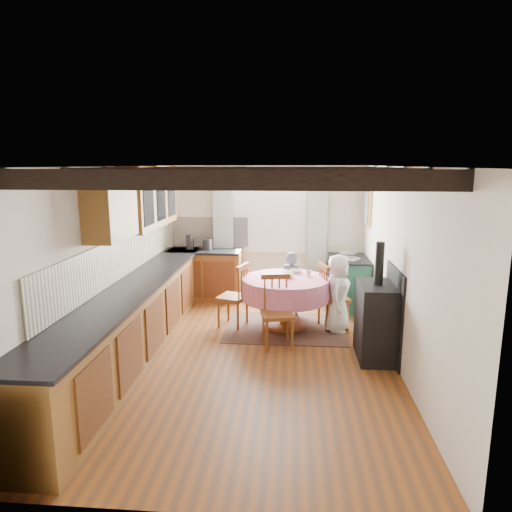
# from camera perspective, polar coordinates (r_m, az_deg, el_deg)

# --- Properties ---
(floor) EXTENTS (3.60, 5.50, 0.00)m
(floor) POSITION_cam_1_polar(r_m,az_deg,el_deg) (6.04, -0.62, -12.29)
(floor) COLOR brown
(floor) RESTS_ON ground
(ceiling) EXTENTS (3.60, 5.50, 0.00)m
(ceiling) POSITION_cam_1_polar(r_m,az_deg,el_deg) (5.53, -0.67, 11.13)
(ceiling) COLOR white
(ceiling) RESTS_ON ground
(wall_back) EXTENTS (3.60, 0.00, 2.40)m
(wall_back) POSITION_cam_1_polar(r_m,az_deg,el_deg) (8.36, 1.06, 2.98)
(wall_back) COLOR silver
(wall_back) RESTS_ON ground
(wall_front) EXTENTS (3.60, 0.00, 2.40)m
(wall_front) POSITION_cam_1_polar(r_m,az_deg,el_deg) (3.06, -5.42, -12.32)
(wall_front) COLOR silver
(wall_front) RESTS_ON ground
(wall_left) EXTENTS (0.00, 5.50, 2.40)m
(wall_left) POSITION_cam_1_polar(r_m,az_deg,el_deg) (6.09, -17.76, -0.76)
(wall_left) COLOR silver
(wall_left) RESTS_ON ground
(wall_right) EXTENTS (0.00, 5.50, 2.40)m
(wall_right) POSITION_cam_1_polar(r_m,az_deg,el_deg) (5.79, 17.41, -1.36)
(wall_right) COLOR silver
(wall_right) RESTS_ON ground
(beam_a) EXTENTS (3.60, 0.16, 0.16)m
(beam_a) POSITION_cam_1_polar(r_m,az_deg,el_deg) (3.54, -3.65, 9.49)
(beam_a) COLOR black
(beam_a) RESTS_ON ceiling
(beam_b) EXTENTS (3.60, 0.16, 0.16)m
(beam_b) POSITION_cam_1_polar(r_m,az_deg,el_deg) (4.53, -1.84, 9.93)
(beam_b) COLOR black
(beam_b) RESTS_ON ceiling
(beam_c) EXTENTS (3.60, 0.16, 0.16)m
(beam_c) POSITION_cam_1_polar(r_m,az_deg,el_deg) (5.53, -0.67, 10.20)
(beam_c) COLOR black
(beam_c) RESTS_ON ceiling
(beam_d) EXTENTS (3.60, 0.16, 0.16)m
(beam_d) POSITION_cam_1_polar(r_m,az_deg,el_deg) (6.52, 0.14, 10.39)
(beam_d) COLOR black
(beam_d) RESTS_ON ceiling
(beam_e) EXTENTS (3.60, 0.16, 0.16)m
(beam_e) POSITION_cam_1_polar(r_m,az_deg,el_deg) (7.52, 0.74, 10.53)
(beam_e) COLOR black
(beam_e) RESTS_ON ceiling
(splash_left) EXTENTS (0.02, 4.50, 0.55)m
(splash_left) POSITION_cam_1_polar(r_m,az_deg,el_deg) (6.36, -16.58, -0.20)
(splash_left) COLOR beige
(splash_left) RESTS_ON wall_left
(splash_back) EXTENTS (1.40, 0.02, 0.55)m
(splash_back) POSITION_cam_1_polar(r_m,az_deg,el_deg) (8.46, -5.73, 3.02)
(splash_back) COLOR beige
(splash_back) RESTS_ON wall_back
(base_cabinet_left) EXTENTS (0.60, 5.30, 0.88)m
(base_cabinet_left) POSITION_cam_1_polar(r_m,az_deg,el_deg) (6.18, -14.73, -7.72)
(base_cabinet_left) COLOR brown
(base_cabinet_left) RESTS_ON floor
(base_cabinet_back) EXTENTS (1.30, 0.60, 0.88)m
(base_cabinet_back) POSITION_cam_1_polar(r_m,az_deg,el_deg) (8.34, -6.31, -2.43)
(base_cabinet_back) COLOR brown
(base_cabinet_back) RESTS_ON floor
(worktop_left) EXTENTS (0.64, 5.30, 0.04)m
(worktop_left) POSITION_cam_1_polar(r_m,az_deg,el_deg) (6.05, -14.78, -3.60)
(worktop_left) COLOR black
(worktop_left) RESTS_ON base_cabinet_left
(worktop_back) EXTENTS (1.30, 0.64, 0.04)m
(worktop_back) POSITION_cam_1_polar(r_m,az_deg,el_deg) (8.23, -6.40, 0.65)
(worktop_back) COLOR black
(worktop_back) RESTS_ON base_cabinet_back
(wall_cabinet_glass) EXTENTS (0.34, 1.80, 0.90)m
(wall_cabinet_glass) POSITION_cam_1_polar(r_m,az_deg,el_deg) (7.05, -13.17, 7.24)
(wall_cabinet_glass) COLOR brown
(wall_cabinet_glass) RESTS_ON wall_left
(wall_cabinet_solid) EXTENTS (0.34, 0.90, 0.70)m
(wall_cabinet_solid) POSITION_cam_1_polar(r_m,az_deg,el_deg) (5.65, -17.73, 5.52)
(wall_cabinet_solid) COLOR brown
(wall_cabinet_solid) RESTS_ON wall_left
(window_frame) EXTENTS (1.34, 0.03, 1.54)m
(window_frame) POSITION_cam_1_polar(r_m,az_deg,el_deg) (8.29, 1.76, 5.69)
(window_frame) COLOR white
(window_frame) RESTS_ON wall_back
(window_pane) EXTENTS (1.20, 0.01, 1.40)m
(window_pane) POSITION_cam_1_polar(r_m,az_deg,el_deg) (8.29, 1.76, 5.69)
(window_pane) COLOR white
(window_pane) RESTS_ON wall_back
(curtain_left) EXTENTS (0.35, 0.10, 2.10)m
(curtain_left) POSITION_cam_1_polar(r_m,az_deg,el_deg) (8.36, -4.13, 2.25)
(curtain_left) COLOR #ACB0A5
(curtain_left) RESTS_ON wall_back
(curtain_right) EXTENTS (0.35, 0.10, 2.10)m
(curtain_right) POSITION_cam_1_polar(r_m,az_deg,el_deg) (8.27, 7.60, 2.09)
(curtain_right) COLOR #ACB0A5
(curtain_right) RESTS_ON wall_back
(curtain_rod) EXTENTS (2.00, 0.03, 0.03)m
(curtain_rod) POSITION_cam_1_polar(r_m,az_deg,el_deg) (8.17, 1.76, 9.82)
(curtain_rod) COLOR black
(curtain_rod) RESTS_ON wall_back
(wall_picture) EXTENTS (0.04, 0.50, 0.60)m
(wall_picture) POSITION_cam_1_polar(r_m,az_deg,el_deg) (7.94, 13.80, 5.84)
(wall_picture) COLOR gold
(wall_picture) RESTS_ON wall_right
(wall_plate) EXTENTS (0.30, 0.02, 0.30)m
(wall_plate) POSITION_cam_1_polar(r_m,az_deg,el_deg) (8.27, 8.38, 6.26)
(wall_plate) COLOR silver
(wall_plate) RESTS_ON wall_back
(rug) EXTENTS (1.77, 1.37, 0.01)m
(rug) POSITION_cam_1_polar(r_m,az_deg,el_deg) (6.97, 3.64, -8.93)
(rug) COLOR #522920
(rug) RESTS_ON floor
(dining_table) EXTENTS (1.29, 1.29, 0.78)m
(dining_table) POSITION_cam_1_polar(r_m,az_deg,el_deg) (6.85, 3.68, -5.93)
(dining_table) COLOR pink
(dining_table) RESTS_ON floor
(chair_near) EXTENTS (0.50, 0.52, 0.98)m
(chair_near) POSITION_cam_1_polar(r_m,az_deg,el_deg) (6.14, 2.73, -7.01)
(chair_near) COLOR brown
(chair_near) RESTS_ON floor
(chair_left) EXTENTS (0.54, 0.53, 0.97)m
(chair_left) POSITION_cam_1_polar(r_m,az_deg,el_deg) (6.92, -2.92, -4.86)
(chair_left) COLOR brown
(chair_left) RESTS_ON floor
(chair_right) EXTENTS (0.54, 0.53, 0.99)m
(chair_right) POSITION_cam_1_polar(r_m,az_deg,el_deg) (6.93, 9.68, -4.93)
(chair_right) COLOR brown
(chair_right) RESTS_ON floor
(aga_range) EXTENTS (0.63, 0.97, 0.90)m
(aga_range) POSITION_cam_1_polar(r_m,az_deg,el_deg) (7.92, 11.44, -3.28)
(aga_range) COLOR #1B4635
(aga_range) RESTS_ON floor
(cast_iron_stove) EXTENTS (0.45, 0.75, 1.50)m
(cast_iron_stove) POSITION_cam_1_polar(r_m,az_deg,el_deg) (5.91, 14.93, -5.46)
(cast_iron_stove) COLOR black
(cast_iron_stove) RESTS_ON floor
(child_far) EXTENTS (0.44, 0.35, 1.05)m
(child_far) POSITION_cam_1_polar(r_m,az_deg,el_deg) (7.42, 4.41, -3.45)
(child_far) COLOR #424B5A
(child_far) RESTS_ON floor
(child_right) EXTENTS (0.50, 0.64, 1.15)m
(child_right) POSITION_cam_1_polar(r_m,az_deg,el_deg) (6.78, 10.19, -4.61)
(child_right) COLOR white
(child_right) RESTS_ON floor
(bowl_a) EXTENTS (0.20, 0.20, 0.05)m
(bowl_a) POSITION_cam_1_polar(r_m,az_deg,el_deg) (7.08, 5.03, -1.90)
(bowl_a) COLOR silver
(bowl_a) RESTS_ON dining_table
(bowl_b) EXTENTS (0.27, 0.27, 0.06)m
(bowl_b) POSITION_cam_1_polar(r_m,az_deg,el_deg) (6.77, 3.98, -2.46)
(bowl_b) COLOR silver
(bowl_b) RESTS_ON dining_table
(cup) EXTENTS (0.12, 0.12, 0.08)m
(cup) POSITION_cam_1_polar(r_m,az_deg,el_deg) (6.93, 6.62, -2.10)
(cup) COLOR silver
(cup) RESTS_ON dining_table
(canister_tall) EXTENTS (0.15, 0.15, 0.25)m
(canister_tall) POSITION_cam_1_polar(r_m,az_deg,el_deg) (8.31, -8.25, 1.74)
(canister_tall) COLOR #262628
(canister_tall) RESTS_ON worktop_back
(canister_wide) EXTENTS (0.18, 0.18, 0.20)m
(canister_wide) POSITION_cam_1_polar(r_m,az_deg,el_deg) (8.21, -6.09, 1.48)
(canister_wide) COLOR #262628
(canister_wide) RESTS_ON worktop_back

